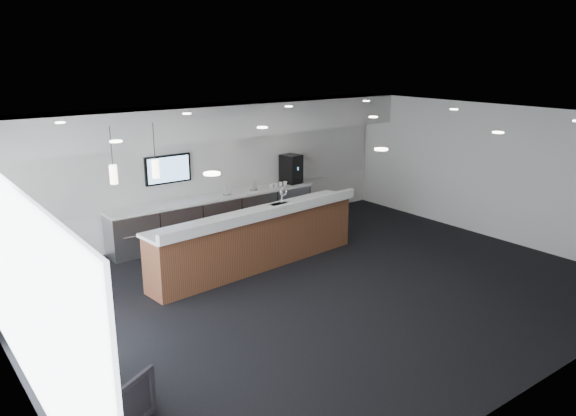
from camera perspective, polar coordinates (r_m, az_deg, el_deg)
ground at (r=10.21m, az=3.19°, el=-8.05°), size 10.00×10.00×0.00m
ceiling at (r=9.42m, az=3.47°, el=8.92°), size 10.00×8.00×0.02m
back_wall at (r=12.93m, az=-8.23°, el=3.87°), size 10.00×0.02×3.00m
left_wall at (r=7.65m, az=-26.80°, el=-5.96°), size 0.02×8.00×3.00m
right_wall at (r=13.41m, az=19.89°, el=3.52°), size 0.02×8.00×3.00m
soffit_bulkhead at (r=12.36m, az=-7.41°, el=8.77°), size 10.00×0.90×0.70m
alcove_panel at (r=12.88m, az=-8.18°, el=4.29°), size 9.80×0.06×1.40m
window_blinds_wall at (r=7.65m, az=-26.51°, el=-5.91°), size 0.04×7.36×2.55m
back_credenza at (r=12.87m, az=-7.27°, el=-0.84°), size 5.06×0.66×0.95m
wall_tv at (r=12.37m, az=-12.10°, el=3.87°), size 1.05×0.08×0.62m
pendant_left at (r=8.92m, az=-11.90°, el=3.35°), size 0.12×0.12×0.30m
pendant_right at (r=8.65m, az=-16.08°, el=2.70°), size 0.12×0.12×0.30m
ceiling_can_lights at (r=9.42m, az=3.47°, el=8.74°), size 7.00×5.00×0.02m
service_counter at (r=10.96m, az=-3.14°, el=-3.12°), size 4.75×1.22×1.49m
coffee_machine at (r=13.88m, az=0.32°, el=4.00°), size 0.47×0.56×0.71m
info_sign_left at (r=12.79m, az=-6.13°, el=1.86°), size 0.18×0.04×0.24m
info_sign_right at (r=13.17m, az=-3.43°, el=2.31°), size 0.18×0.08×0.24m
armchair at (r=6.90m, az=-17.85°, el=-18.03°), size 1.04×1.03×0.71m
lounge_guest at (r=7.39m, az=-20.09°, el=-11.26°), size 0.60×0.74×1.74m
cup_0 at (r=13.67m, az=-0.29°, el=2.52°), size 0.10×0.10×0.10m
cup_1 at (r=13.59m, az=-0.77°, el=2.44°), size 0.14×0.14×0.10m
cup_2 at (r=13.51m, az=-1.25°, el=2.36°), size 0.13×0.13×0.10m
cup_3 at (r=13.43m, az=-1.73°, el=2.27°), size 0.13×0.13×0.10m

